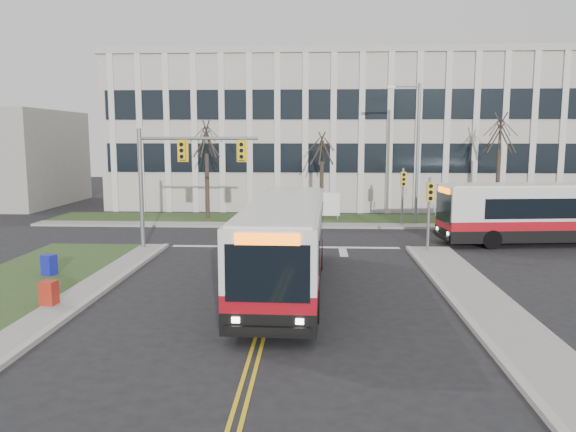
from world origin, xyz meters
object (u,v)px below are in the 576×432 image
at_px(newspaper_box_blue, 49,266).
at_px(streetlight, 415,146).
at_px(newspaper_box_red, 49,295).
at_px(bus_main, 285,246).
at_px(directory_sign, 329,205).
at_px(bus_cross, 552,215).

bearing_deg(newspaper_box_blue, streetlight, 60.89).
relative_size(newspaper_box_blue, newspaper_box_red, 1.00).
distance_m(bus_main, newspaper_box_blue, 10.01).
xyz_separation_m(directory_sign, newspaper_box_blue, (-11.90, -16.22, -0.70)).
bearing_deg(streetlight, newspaper_box_blue, -139.45).
relative_size(bus_main, bus_cross, 1.03).
bearing_deg(bus_main, newspaper_box_blue, 174.04).
bearing_deg(streetlight, directory_sign, 166.77).
bearing_deg(newspaper_box_red, newspaper_box_blue, 123.40).
xyz_separation_m(bus_cross, newspaper_box_red, (-21.79, -12.73, -1.13)).
relative_size(streetlight, directory_sign, 4.60).
height_order(directory_sign, bus_main, bus_main).
xyz_separation_m(bus_main, newspaper_box_red, (-7.86, -2.90, -1.17)).
relative_size(streetlight, newspaper_box_red, 9.68).
xyz_separation_m(directory_sign, bus_cross, (11.89, -7.66, 0.43)).
xyz_separation_m(streetlight, newspaper_box_red, (-15.43, -19.09, -4.72)).
xyz_separation_m(streetlight, directory_sign, (-5.53, 1.30, -4.02)).
height_order(directory_sign, bus_cross, bus_cross).
xyz_separation_m(directory_sign, bus_main, (-2.04, -17.49, 0.48)).
distance_m(directory_sign, newspaper_box_red, 22.68).
bearing_deg(newspaper_box_red, directory_sign, 71.85).
height_order(streetlight, newspaper_box_red, streetlight).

